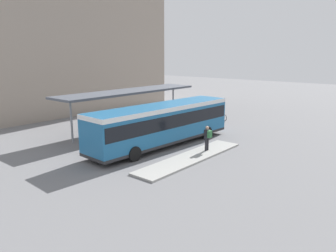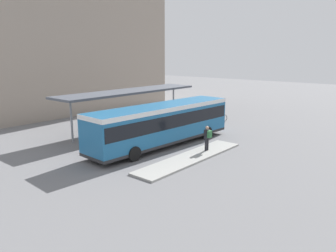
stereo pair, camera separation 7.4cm
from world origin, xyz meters
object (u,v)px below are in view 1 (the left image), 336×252
Objects in this scene: bicycle_black at (214,116)px; bicycle_blue at (208,115)px; city_bus at (163,122)px; potted_planter_near_shelter at (101,139)px; pedestrian_waiting at (208,137)px; bicycle_yellow at (218,117)px; bicycle_white at (201,114)px.

bicycle_black is 0.73m from bicycle_blue.
potted_planter_near_shelter is at bearing 137.02° from city_bus.
potted_planter_near_shelter is (-3.79, 6.62, -0.51)m from pedestrian_waiting.
bicycle_blue is at bearing -175.43° from bicycle_black.
bicycle_yellow is 1.02× the size of bicycle_blue.
bicycle_white is at bearing 165.66° from bicycle_yellow.
bicycle_blue is 1.00× the size of bicycle_white.
bicycle_yellow is at bearing -23.06° from bicycle_blue.
bicycle_black is 1.49× the size of potted_planter_near_shelter.
city_bus is 10.92m from bicycle_black.
pedestrian_waiting reaches higher than bicycle_black.
bicycle_blue is at bearing 156.04° from bicycle_yellow.
bicycle_black is at bearing 6.96° from bicycle_white.
pedestrian_waiting is 11.83m from bicycle_blue.
bicycle_yellow is at bearing -25.12° from bicycle_black.
bicycle_blue is at bearing 13.53° from bicycle_white.
potted_planter_near_shelter is (-13.69, 0.18, 0.20)m from bicycle_blue.
city_bus reaches higher than bicycle_white.
city_bus is 11.13m from bicycle_white.
bicycle_black is at bearing -7.23° from bicycle_blue.
bicycle_black is 13.73m from potted_planter_near_shelter.
bicycle_blue is (-0.01, 0.73, 0.02)m from bicycle_black.
city_bus is 7.07× the size of bicycle_white.
bicycle_blue reaches higher than bicycle_white.
potted_planter_near_shelter is (-13.70, 0.91, 0.22)m from bicycle_black.
bicycle_white is at bearing -168.65° from bicycle_black.
bicycle_yellow is 1.51m from bicycle_blue.
bicycle_yellow reaches higher than bicycle_black.
potted_planter_near_shelter is at bearing -106.21° from bicycle_yellow.
bicycle_blue reaches higher than bicycle_black.
bicycle_blue is at bearing -55.62° from pedestrian_waiting.
bicycle_black is (9.91, 5.71, -0.73)m from pedestrian_waiting.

